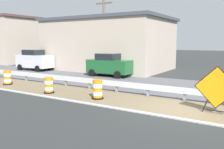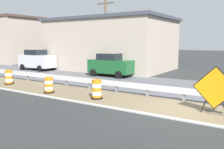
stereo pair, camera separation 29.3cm
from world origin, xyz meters
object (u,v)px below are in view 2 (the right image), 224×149
utility_pole_near (106,35)px  warning_sign_diamond (215,89)px  traffic_barrel_close (49,86)px  car_mid_far_lane (111,65)px  traffic_barrel_nearest (97,90)px  car_trailing_near_lane (37,60)px  traffic_barrel_mid (9,78)px

utility_pole_near → warning_sign_diamond: bearing=-126.9°
traffic_barrel_close → car_mid_far_lane: bearing=5.3°
traffic_barrel_nearest → car_trailing_near_lane: bearing=61.4°
traffic_barrel_nearest → traffic_barrel_mid: traffic_barrel_nearest is taller
warning_sign_diamond → utility_pole_near: 14.47m
warning_sign_diamond → utility_pole_near: (8.53, 11.38, 2.64)m
traffic_barrel_mid → car_trailing_near_lane: (7.15, 5.44, 0.64)m
traffic_barrel_mid → utility_pole_near: 9.68m
warning_sign_diamond → traffic_barrel_close: warning_sign_diamond is taller
traffic_barrel_nearest → car_mid_far_lane: car_mid_far_lane is taller
car_mid_far_lane → car_trailing_near_lane: bearing=-178.1°
warning_sign_diamond → traffic_barrel_close: size_ratio=2.18×
car_trailing_near_lane → car_mid_far_lane: (0.32, -9.38, -0.09)m
warning_sign_diamond → traffic_barrel_mid: warning_sign_diamond is taller
traffic_barrel_close → car_trailing_near_lane: bearing=52.9°
traffic_barrel_nearest → car_mid_far_lane: (7.66, 4.08, 0.54)m
utility_pole_near → traffic_barrel_mid: bearing=164.0°
traffic_barrel_close → utility_pole_near: utility_pole_near is taller
traffic_barrel_nearest → car_trailing_near_lane: size_ratio=0.25×
warning_sign_diamond → car_trailing_near_lane: size_ratio=0.50×
warning_sign_diamond → traffic_barrel_mid: 13.91m
warning_sign_diamond → traffic_barrel_close: (-0.74, 9.21, -0.65)m
traffic_barrel_close → car_trailing_near_lane: (7.66, 10.12, 0.68)m
traffic_barrel_nearest → utility_pole_near: (8.95, 5.51, 3.25)m
traffic_barrel_mid → warning_sign_diamond: bearing=-89.0°
traffic_barrel_close → car_trailing_near_lane: size_ratio=0.23×
utility_pole_near → traffic_barrel_nearest: bearing=-148.4°
car_mid_far_lane → utility_pole_near: 3.32m
warning_sign_diamond → car_trailing_near_lane: (6.92, 19.33, 0.03)m
traffic_barrel_mid → car_trailing_near_lane: bearing=37.3°
traffic_barrel_mid → utility_pole_near: (8.77, -2.51, 3.25)m
warning_sign_diamond → car_mid_far_lane: bearing=-124.8°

